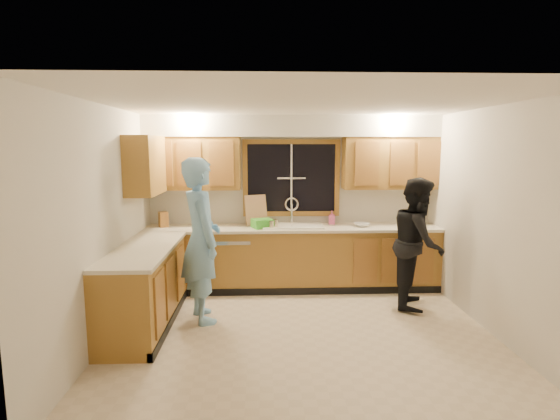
# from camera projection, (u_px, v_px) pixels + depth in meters

# --- Properties ---
(floor) EXTENTS (4.20, 4.20, 0.00)m
(floor) POSITION_uv_depth(u_px,v_px,m) (302.00, 334.00, 4.84)
(floor) COLOR beige
(floor) RESTS_ON ground
(ceiling) EXTENTS (4.20, 4.20, 0.00)m
(ceiling) POSITION_uv_depth(u_px,v_px,m) (304.00, 104.00, 4.48)
(ceiling) COLOR white
(wall_back) EXTENTS (4.20, 0.00, 4.20)m
(wall_back) POSITION_uv_depth(u_px,v_px,m) (291.00, 201.00, 6.54)
(wall_back) COLOR beige
(wall_back) RESTS_ON ground
(wall_left) EXTENTS (0.00, 3.80, 3.80)m
(wall_left) POSITION_uv_depth(u_px,v_px,m) (104.00, 225.00, 4.58)
(wall_left) COLOR beige
(wall_left) RESTS_ON ground
(wall_right) EXTENTS (0.00, 3.80, 3.80)m
(wall_right) POSITION_uv_depth(u_px,v_px,m) (495.00, 222.00, 4.75)
(wall_right) COLOR beige
(wall_right) RESTS_ON ground
(base_cabinets_back) EXTENTS (4.20, 0.60, 0.88)m
(base_cabinets_back) POSITION_uv_depth(u_px,v_px,m) (292.00, 259.00, 6.36)
(base_cabinets_back) COLOR #A1722E
(base_cabinets_back) RESTS_ON ground
(base_cabinets_left) EXTENTS (0.60, 1.90, 0.88)m
(base_cabinets_left) POSITION_uv_depth(u_px,v_px,m) (145.00, 288.00, 5.05)
(base_cabinets_left) COLOR #A1722E
(base_cabinets_left) RESTS_ON ground
(countertop_back) EXTENTS (4.20, 0.63, 0.04)m
(countertop_back) POSITION_uv_depth(u_px,v_px,m) (293.00, 228.00, 6.28)
(countertop_back) COLOR beige
(countertop_back) RESTS_ON base_cabinets_back
(countertop_left) EXTENTS (0.63, 1.90, 0.04)m
(countertop_left) POSITION_uv_depth(u_px,v_px,m) (144.00, 249.00, 4.98)
(countertop_left) COLOR beige
(countertop_left) RESTS_ON base_cabinets_left
(upper_cabinets_left) EXTENTS (1.35, 0.33, 0.75)m
(upper_cabinets_left) POSITION_uv_depth(u_px,v_px,m) (193.00, 163.00, 6.24)
(upper_cabinets_left) COLOR #A1722E
(upper_cabinets_left) RESTS_ON wall_back
(upper_cabinets_right) EXTENTS (1.35, 0.33, 0.75)m
(upper_cabinets_right) POSITION_uv_depth(u_px,v_px,m) (390.00, 163.00, 6.35)
(upper_cabinets_right) COLOR #A1722E
(upper_cabinets_right) RESTS_ON wall_back
(upper_cabinets_return) EXTENTS (0.33, 0.90, 0.75)m
(upper_cabinets_return) POSITION_uv_depth(u_px,v_px,m) (145.00, 165.00, 5.61)
(upper_cabinets_return) COLOR #A1722E
(upper_cabinets_return) RESTS_ON wall_left
(soffit) EXTENTS (4.20, 0.35, 0.30)m
(soffit) POSITION_uv_depth(u_px,v_px,m) (292.00, 126.00, 6.21)
(soffit) COLOR silver
(soffit) RESTS_ON wall_back
(window_frame) EXTENTS (1.44, 0.03, 1.14)m
(window_frame) POSITION_uv_depth(u_px,v_px,m) (291.00, 178.00, 6.48)
(window_frame) COLOR black
(window_frame) RESTS_ON wall_back
(sink) EXTENTS (0.86, 0.52, 0.57)m
(sink) POSITION_uv_depth(u_px,v_px,m) (292.00, 230.00, 6.30)
(sink) COLOR white
(sink) RESTS_ON countertop_back
(dishwasher) EXTENTS (0.60, 0.56, 0.82)m
(dishwasher) POSITION_uv_depth(u_px,v_px,m) (234.00, 262.00, 6.32)
(dishwasher) COLOR white
(dishwasher) RESTS_ON floor
(stove) EXTENTS (0.58, 0.75, 0.90)m
(stove) POSITION_uv_depth(u_px,v_px,m) (130.00, 305.00, 4.48)
(stove) COLOR white
(stove) RESTS_ON floor
(man) EXTENTS (0.69, 0.83, 1.94)m
(man) POSITION_uv_depth(u_px,v_px,m) (201.00, 240.00, 5.14)
(man) COLOR #7DB8EC
(man) RESTS_ON floor
(woman) EXTENTS (0.87, 0.98, 1.68)m
(woman) POSITION_uv_depth(u_px,v_px,m) (418.00, 243.00, 5.61)
(woman) COLOR black
(woman) RESTS_ON floor
(knife_block) EXTENTS (0.15, 0.15, 0.22)m
(knife_block) POSITION_uv_depth(u_px,v_px,m) (164.00, 219.00, 6.24)
(knife_block) COLOR #9D662B
(knife_block) RESTS_ON countertop_back
(cutting_board) EXTENTS (0.35, 0.24, 0.44)m
(cutting_board) POSITION_uv_depth(u_px,v_px,m) (256.00, 210.00, 6.40)
(cutting_board) COLOR tan
(cutting_board) RESTS_ON countertop_back
(dish_crate) EXTENTS (0.34, 0.32, 0.12)m
(dish_crate) POSITION_uv_depth(u_px,v_px,m) (262.00, 223.00, 6.19)
(dish_crate) COLOR green
(dish_crate) RESTS_ON countertop_back
(soap_bottle) EXTENTS (0.11, 0.11, 0.20)m
(soap_bottle) POSITION_uv_depth(u_px,v_px,m) (332.00, 217.00, 6.48)
(soap_bottle) COLOR #D5518B
(soap_bottle) RESTS_ON countertop_back
(bowl) EXTENTS (0.24, 0.24, 0.05)m
(bowl) POSITION_uv_depth(u_px,v_px,m) (362.00, 225.00, 6.29)
(bowl) COLOR silver
(bowl) RESTS_ON countertop_back
(can_left) EXTENTS (0.09, 0.09, 0.13)m
(can_left) POSITION_uv_depth(u_px,v_px,m) (275.00, 224.00, 6.16)
(can_left) COLOR beige
(can_left) RESTS_ON countertop_back
(can_right) EXTENTS (0.07, 0.07, 0.12)m
(can_right) POSITION_uv_depth(u_px,v_px,m) (271.00, 225.00, 6.07)
(can_right) COLOR beige
(can_right) RESTS_ON countertop_back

